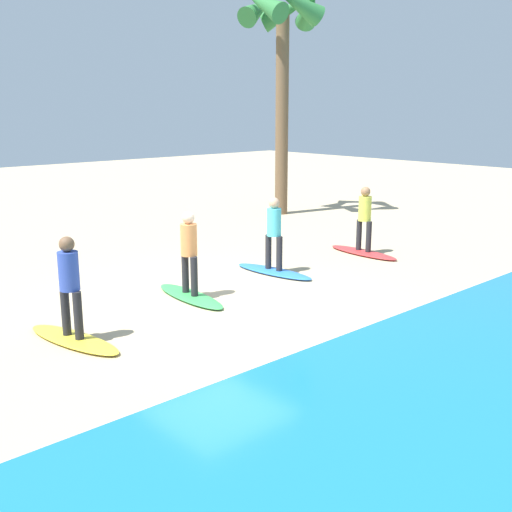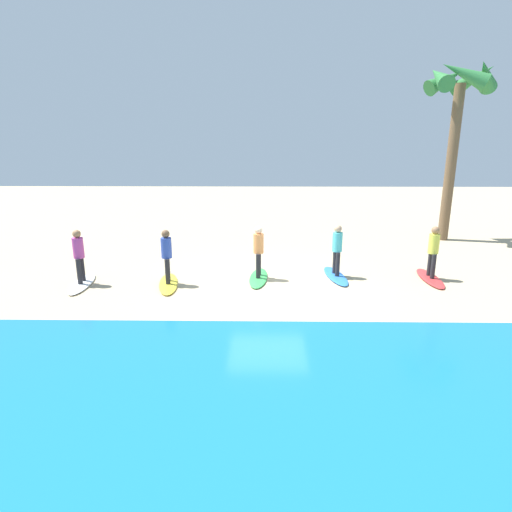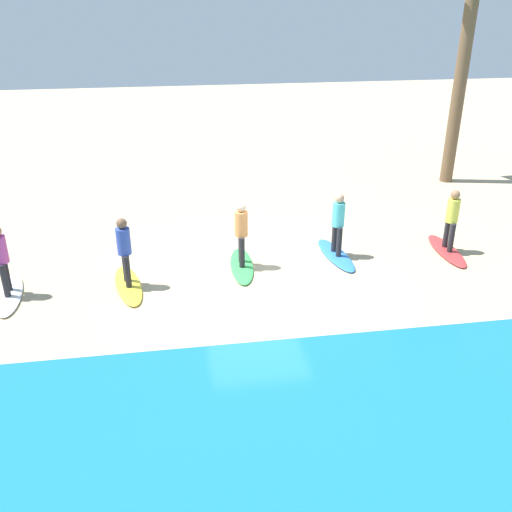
% 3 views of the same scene
% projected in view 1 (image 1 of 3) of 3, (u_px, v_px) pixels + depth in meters
% --- Properties ---
extents(ground_plane, '(60.00, 60.00, 0.00)m').
position_uv_depth(ground_plane, '(216.00, 300.00, 12.06)').
color(ground_plane, tan).
extents(surfboard_red, '(0.65, 2.12, 0.09)m').
position_uv_depth(surfboard_red, '(363.00, 252.00, 15.81)').
color(surfboard_red, red).
rests_on(surfboard_red, ground).
extents(surfer_red, '(0.32, 0.46, 1.64)m').
position_uv_depth(surfer_red, '(365.00, 214.00, 15.58)').
color(surfer_red, '#232328').
rests_on(surfer_red, surfboard_red).
extents(surfboard_blue, '(0.79, 2.15, 0.09)m').
position_uv_depth(surfboard_blue, '(274.00, 271.00, 13.99)').
color(surfboard_blue, blue).
rests_on(surfboard_blue, ground).
extents(surfer_blue, '(0.32, 0.46, 1.64)m').
position_uv_depth(surfer_blue, '(274.00, 228.00, 13.76)').
color(surfer_blue, '#232328').
rests_on(surfer_blue, surfboard_blue).
extents(surfboard_green, '(0.70, 2.13, 0.09)m').
position_uv_depth(surfboard_green, '(190.00, 296.00, 12.17)').
color(surfboard_green, green).
rests_on(surfboard_green, ground).
extents(surfer_green, '(0.32, 0.46, 1.64)m').
position_uv_depth(surfer_green, '(189.00, 247.00, 11.94)').
color(surfer_green, '#232328').
rests_on(surfer_green, surfboard_green).
extents(surfboard_yellow, '(0.93, 2.17, 0.09)m').
position_uv_depth(surfboard_yellow, '(74.00, 339.00, 9.91)').
color(surfboard_yellow, yellow).
rests_on(surfboard_yellow, ground).
extents(surfer_yellow, '(0.32, 0.45, 1.64)m').
position_uv_depth(surfer_yellow, '(69.00, 280.00, 9.67)').
color(surfer_yellow, '#232328').
rests_on(surfer_yellow, surfboard_yellow).
extents(palm_tree, '(2.88, 3.03, 7.57)m').
position_uv_depth(palm_tree, '(283.00, 32.00, 20.39)').
color(palm_tree, brown).
rests_on(palm_tree, ground).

